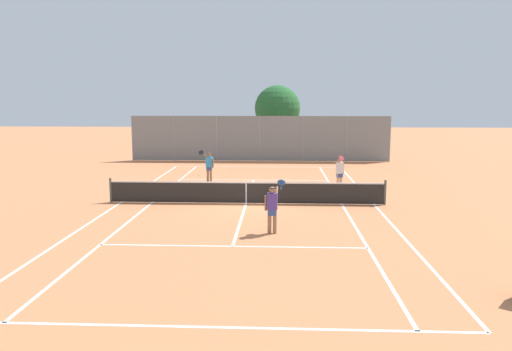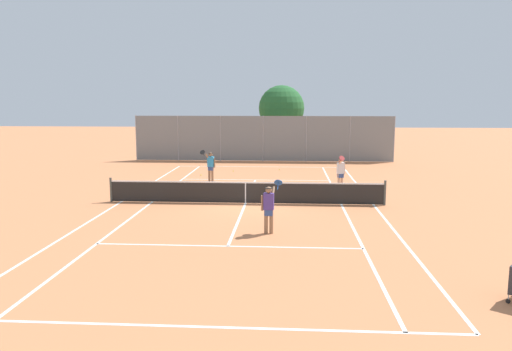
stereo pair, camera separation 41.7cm
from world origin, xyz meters
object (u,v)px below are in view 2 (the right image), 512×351
Objects in this scene: player_near_side at (269,206)px; player_far_right at (341,172)px; player_far_left at (211,165)px; loose_tennis_ball_1 at (279,170)px; loose_tennis_ball_0 at (201,175)px; tennis_net at (246,192)px; loose_tennis_ball_2 at (233,171)px; tree_behind_left at (281,110)px.

player_far_right is at bearing 68.83° from player_near_side.
player_near_side and player_far_left have the same top height.
player_far_right is at bearing -65.25° from loose_tennis_ball_1.
player_far_right is (3.24, 8.37, 0.00)m from player_near_side.
player_near_side is 26.88× the size of loose_tennis_ball_0.
tennis_net is 9.71m from loose_tennis_ball_2.
player_near_side is at bearing -79.04° from loose_tennis_ball_2.
loose_tennis_ball_1 is 1.00× the size of loose_tennis_ball_2.
tree_behind_left is at bearing 73.42° from loose_tennis_ball_2.
tennis_net is 10.50m from loose_tennis_ball_1.
tennis_net is at bearing -93.67° from tree_behind_left.
loose_tennis_ball_0 is at bearing -150.68° from loose_tennis_ball_1.
player_far_right is 26.88× the size of loose_tennis_ball_0.
loose_tennis_ball_2 is (-6.03, 6.01, -0.89)m from player_far_right.
player_far_left is 26.88× the size of loose_tennis_ball_2.
loose_tennis_ball_1 is 2.99m from loose_tennis_ball_2.
loose_tennis_ball_0 is 1.00× the size of loose_tennis_ball_1.
tennis_net is 19.29m from tree_behind_left.
loose_tennis_ball_0 is at bearing 109.69° from player_near_side.
loose_tennis_ball_1 and loose_tennis_ball_2 have the same top height.
tree_behind_left reaches higher than loose_tennis_ball_0.
tennis_net is at bearing -67.07° from player_far_left.
loose_tennis_ball_2 is at bearing 45.20° from loose_tennis_ball_0.
loose_tennis_ball_0 is 5.29m from loose_tennis_ball_1.
player_near_side is 0.32× the size of tree_behind_left.
loose_tennis_ball_1 is (0.09, 15.23, -0.89)m from player_near_side.
loose_tennis_ball_0 and loose_tennis_ball_2 have the same top height.
player_near_side is at bearing -90.32° from loose_tennis_ball_1.
player_near_side is 14.68m from loose_tennis_ball_2.
loose_tennis_ball_0 is (-7.77, 4.26, -0.89)m from player_far_right.
player_far_left is 26.88× the size of loose_tennis_ball_0.
player_near_side is (1.20, -4.82, 0.42)m from tennis_net.
player_far_left is 2.50m from loose_tennis_ball_0.
loose_tennis_ball_0 is at bearing 151.24° from player_far_right.
player_far_left is 6.06m from loose_tennis_ball_1.
tree_behind_left reaches higher than player_far_left.
tennis_net is 181.82× the size of loose_tennis_ball_0.
player_near_side is at bearing -71.08° from player_far_left.
loose_tennis_ball_1 is (1.28, 10.41, -0.48)m from tennis_net.
tennis_net is 6.76× the size of player_near_side.
player_near_side is 26.88× the size of loose_tennis_ball_2.
player_far_left is 7.16m from player_far_right.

